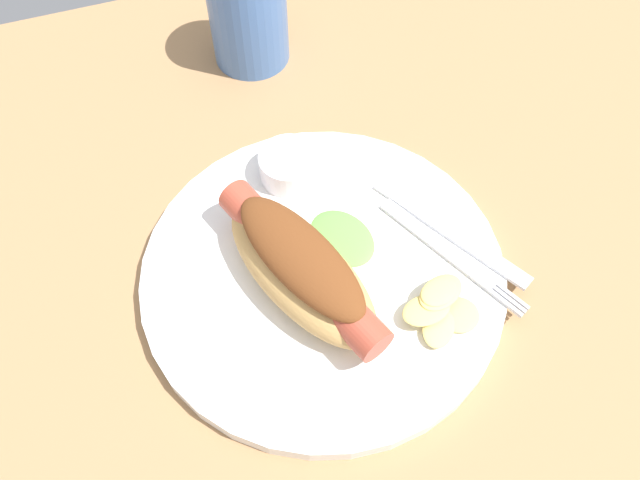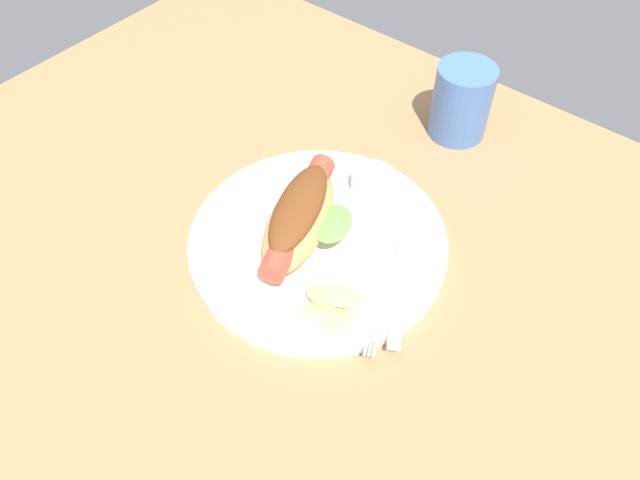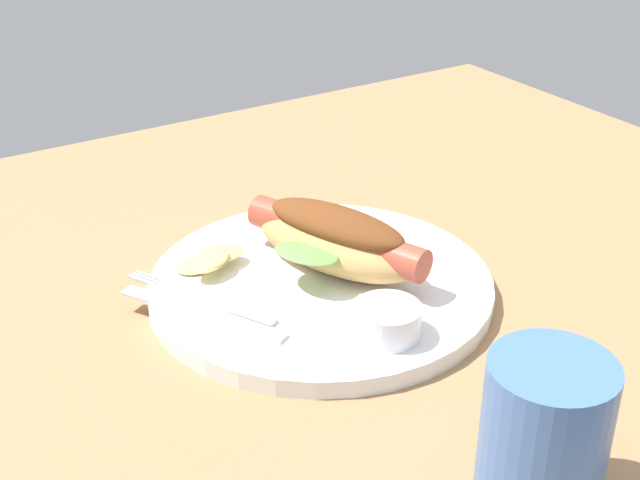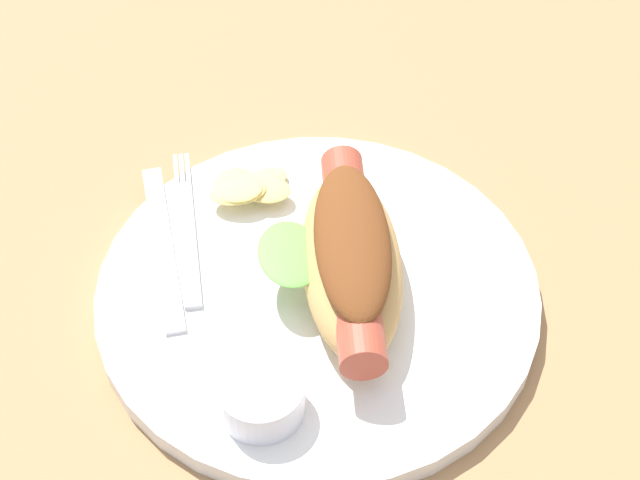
{
  "view_description": "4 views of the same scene",
  "coord_description": "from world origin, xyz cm",
  "px_view_note": "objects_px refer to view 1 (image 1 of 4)",
  "views": [
    {
      "loc": [
        -10.87,
        -23.67,
        49.49
      ],
      "look_at": [
        -1.51,
        3.85,
        3.8
      ],
      "focal_mm": 36.96,
      "sensor_mm": 36.0,
      "label": 1
    },
    {
      "loc": [
        28.15,
        -34.19,
        57.26
      ],
      "look_at": [
        -0.21,
        0.78,
        3.71
      ],
      "focal_mm": 34.75,
      "sensor_mm": 36.0,
      "label": 2
    },
    {
      "loc": [
        34.45,
        59.59,
        41.27
      ],
      "look_at": [
        -0.69,
        3.9,
        6.43
      ],
      "focal_mm": 49.49,
      "sensor_mm": 36.0,
      "label": 3
    },
    {
      "loc": [
        -14.76,
        43.17,
        53.7
      ],
      "look_at": [
        -1.59,
        1.26,
        5.15
      ],
      "focal_mm": 54.82,
      "sensor_mm": 36.0,
      "label": 4
    }
  ],
  "objects_px": {
    "plate": "(323,274)",
    "fork": "(448,253)",
    "hot_dog": "(302,266)",
    "knife": "(450,232)",
    "drinking_cup": "(249,16)",
    "sauce_ramekin": "(289,166)",
    "chips_pile": "(441,307)"
  },
  "relations": [
    {
      "from": "hot_dog",
      "to": "drinking_cup",
      "type": "height_order",
      "value": "drinking_cup"
    },
    {
      "from": "hot_dog",
      "to": "knife",
      "type": "relative_size",
      "value": 1.14
    },
    {
      "from": "knife",
      "to": "drinking_cup",
      "type": "height_order",
      "value": "drinking_cup"
    },
    {
      "from": "sauce_ramekin",
      "to": "drinking_cup",
      "type": "relative_size",
      "value": 0.53
    },
    {
      "from": "plate",
      "to": "fork",
      "type": "height_order",
      "value": "fork"
    },
    {
      "from": "knife",
      "to": "chips_pile",
      "type": "xyz_separation_m",
      "value": [
        -0.04,
        -0.07,
        0.01
      ]
    },
    {
      "from": "plate",
      "to": "hot_dog",
      "type": "bearing_deg",
      "value": -159.04
    },
    {
      "from": "drinking_cup",
      "to": "plate",
      "type": "bearing_deg",
      "value": -93.67
    },
    {
      "from": "hot_dog",
      "to": "fork",
      "type": "xyz_separation_m",
      "value": [
        0.13,
        -0.01,
        -0.03
      ]
    },
    {
      "from": "hot_dog",
      "to": "knife",
      "type": "height_order",
      "value": "hot_dog"
    },
    {
      "from": "knife",
      "to": "chips_pile",
      "type": "relative_size",
      "value": 2.32
    },
    {
      "from": "plate",
      "to": "sauce_ramekin",
      "type": "distance_m",
      "value": 0.11
    },
    {
      "from": "sauce_ramekin",
      "to": "chips_pile",
      "type": "distance_m",
      "value": 0.19
    },
    {
      "from": "sauce_ramekin",
      "to": "knife",
      "type": "relative_size",
      "value": 0.34
    },
    {
      "from": "fork",
      "to": "chips_pile",
      "type": "distance_m",
      "value": 0.06
    },
    {
      "from": "hot_dog",
      "to": "sauce_ramekin",
      "type": "relative_size",
      "value": 3.33
    },
    {
      "from": "hot_dog",
      "to": "chips_pile",
      "type": "height_order",
      "value": "hot_dog"
    },
    {
      "from": "sauce_ramekin",
      "to": "drinking_cup",
      "type": "height_order",
      "value": "drinking_cup"
    },
    {
      "from": "fork",
      "to": "knife",
      "type": "bearing_deg",
      "value": 125.13
    },
    {
      "from": "hot_dog",
      "to": "sauce_ramekin",
      "type": "distance_m",
      "value": 0.12
    },
    {
      "from": "plate",
      "to": "sauce_ramekin",
      "type": "bearing_deg",
      "value": 88.17
    },
    {
      "from": "sauce_ramekin",
      "to": "fork",
      "type": "height_order",
      "value": "sauce_ramekin"
    },
    {
      "from": "hot_dog",
      "to": "drinking_cup",
      "type": "bearing_deg",
      "value": 151.53
    },
    {
      "from": "plate",
      "to": "hot_dog",
      "type": "distance_m",
      "value": 0.04
    },
    {
      "from": "hot_dog",
      "to": "fork",
      "type": "bearing_deg",
      "value": 63.62
    },
    {
      "from": "fork",
      "to": "drinking_cup",
      "type": "height_order",
      "value": "drinking_cup"
    },
    {
      "from": "fork",
      "to": "plate",
      "type": "bearing_deg",
      "value": -126.84
    },
    {
      "from": "plate",
      "to": "knife",
      "type": "relative_size",
      "value": 1.93
    },
    {
      "from": "plate",
      "to": "knife",
      "type": "height_order",
      "value": "knife"
    },
    {
      "from": "sauce_ramekin",
      "to": "knife",
      "type": "distance_m",
      "value": 0.15
    },
    {
      "from": "sauce_ramekin",
      "to": "fork",
      "type": "bearing_deg",
      "value": -50.61
    },
    {
      "from": "fork",
      "to": "sauce_ramekin",
      "type": "bearing_deg",
      "value": -166.73
    }
  ]
}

